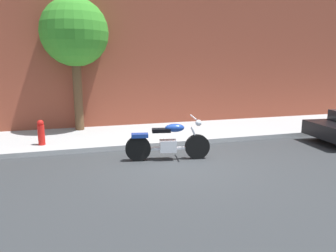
% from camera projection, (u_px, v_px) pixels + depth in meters
% --- Properties ---
extents(ground_plane, '(60.00, 60.00, 0.00)m').
position_uv_depth(ground_plane, '(177.00, 164.00, 8.05)').
color(ground_plane, '#303335').
extents(sidewalk, '(24.09, 3.19, 0.14)m').
position_uv_depth(sidewalk, '(148.00, 134.00, 11.20)').
color(sidewalk, '#A5A5A5').
rests_on(sidewalk, ground).
extents(building_facade, '(24.09, 0.50, 8.94)m').
position_uv_depth(building_facade, '(136.00, 13.00, 12.08)').
color(building_facade, brown).
rests_on(building_facade, ground).
extents(motorcycle, '(2.26, 0.77, 1.17)m').
position_uv_depth(motorcycle, '(168.00, 143.00, 8.35)').
color(motorcycle, black).
rests_on(motorcycle, ground).
extents(street_tree, '(2.37, 2.37, 4.82)m').
position_uv_depth(street_tree, '(75.00, 34.00, 10.95)').
color(street_tree, brown).
rests_on(street_tree, ground).
extents(fire_hydrant, '(0.20, 0.20, 0.91)m').
position_uv_depth(fire_hydrant, '(41.00, 135.00, 9.38)').
color(fire_hydrant, red).
rests_on(fire_hydrant, ground).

